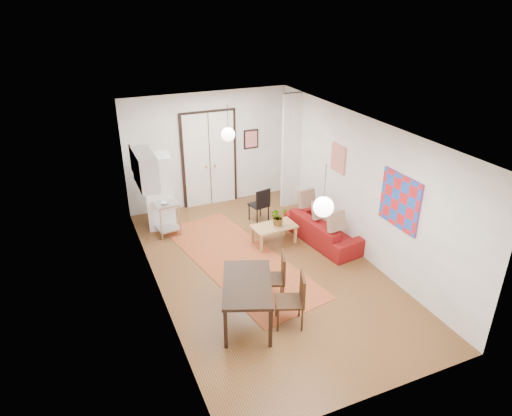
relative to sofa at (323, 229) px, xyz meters
name	(u,v)px	position (x,y,z in m)	size (l,w,h in m)	color
floor	(265,269)	(-1.65, -0.54, -0.29)	(7.00, 7.00, 0.00)	brown
ceiling	(266,128)	(-1.65, -0.54, 2.61)	(4.20, 7.00, 0.02)	white
wall_back	(208,150)	(-1.65, 2.96, 1.16)	(4.20, 0.02, 2.90)	white
wall_front	(382,313)	(-1.65, -4.04, 1.16)	(4.20, 0.02, 2.90)	white
wall_left	(154,224)	(-3.75, -0.54, 1.16)	(0.02, 7.00, 2.90)	white
wall_right	(359,187)	(0.45, -0.54, 1.16)	(0.02, 7.00, 2.90)	white
double_doors	(209,160)	(-1.65, 2.92, 0.91)	(1.44, 0.06, 2.50)	white
stub_partition	(291,152)	(0.20, 2.01, 1.16)	(0.50, 0.10, 2.90)	white
wall_cabinet	(145,169)	(-3.57, 0.96, 1.61)	(0.35, 1.00, 0.70)	silver
painting_popart	(400,201)	(0.43, -1.79, 1.36)	(0.05, 1.00, 1.00)	red
painting_abstract	(338,159)	(0.43, 0.26, 1.51)	(0.05, 0.50, 0.60)	beige
poster_back	(251,139)	(-0.50, 2.93, 1.31)	(0.40, 0.03, 0.50)	red
print_left	(133,160)	(-3.72, 1.46, 1.66)	(0.03, 0.44, 0.54)	#915E3C
pendant_back	(228,134)	(-1.65, 1.46, 1.96)	(0.30, 0.30, 0.80)	white
pendant_front	(323,207)	(-1.65, -2.54, 1.96)	(0.30, 0.30, 0.80)	white
kilim_rug	(238,260)	(-2.02, -0.01, -0.28)	(1.59, 4.23, 0.01)	#C45631
sofa	(323,229)	(0.00, 0.00, 0.00)	(1.99, 0.78, 0.58)	maroon
coffee_table	(274,228)	(-1.03, 0.37, 0.08)	(0.98, 0.59, 0.42)	tan
potted_plant	(278,216)	(-0.93, 0.37, 0.34)	(0.32, 0.37, 0.41)	#3B692F
kitchen_counter	(163,210)	(-3.11, 1.95, 0.20)	(0.61, 1.07, 0.78)	silver
bowl	(165,203)	(-3.11, 1.65, 0.52)	(0.18, 0.18, 0.05)	silver
soap_bottle	(157,192)	(-3.16, 2.20, 0.58)	(0.08, 0.07, 0.16)	teal
fridge	(159,191)	(-3.12, 2.17, 0.59)	(0.62, 0.62, 1.75)	white
dining_table	(247,287)	(-2.57, -1.87, 0.39)	(1.24, 1.57, 0.76)	black
dining_chair_near	(269,272)	(-1.97, -1.42, 0.26)	(0.58, 0.70, 0.95)	#341E10
dining_chair_far	(287,294)	(-1.97, -2.12, 0.26)	(0.58, 0.70, 0.95)	#341E10
black_side_chair	(257,200)	(-0.91, 1.56, 0.21)	(0.47, 0.47, 0.87)	black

